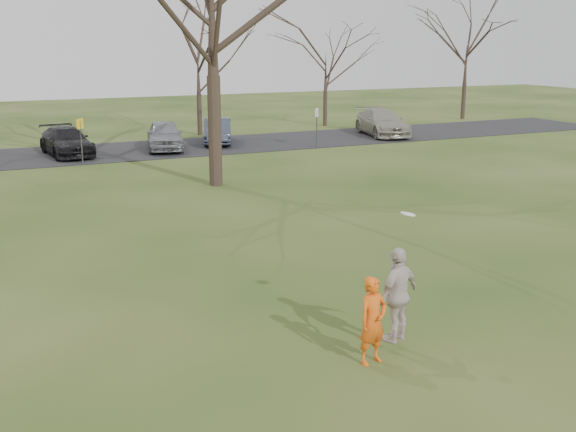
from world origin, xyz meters
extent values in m
plane|color=#1E380F|center=(0.00, 0.00, 0.00)|extent=(120.00, 120.00, 0.00)
cube|color=black|center=(0.00, 25.00, 0.02)|extent=(62.00, 6.50, 0.04)
imported|color=#EB5B13|center=(-0.57, -0.71, 0.79)|extent=(0.63, 0.47, 1.57)
imported|color=black|center=(-2.30, 24.81, 0.71)|extent=(2.36, 4.82, 1.35)
imported|color=gray|center=(2.53, 24.54, 0.78)|extent=(2.66, 4.62, 1.48)
imported|color=#323A4C|center=(5.71, 25.45, 0.71)|extent=(2.70, 4.32, 1.34)
imported|color=gray|center=(15.66, 24.54, 0.79)|extent=(3.16, 5.51, 1.50)
imported|color=beige|center=(0.12, -0.43, 1.06)|extent=(1.12, 0.78, 1.76)
cylinder|color=white|center=(0.40, -0.23, 2.47)|extent=(0.27, 0.27, 0.08)
cylinder|color=#47474C|center=(-2.00, 22.00, 1.00)|extent=(0.06, 0.06, 2.00)
cube|color=yellow|center=(-2.00, 22.00, 1.85)|extent=(0.35, 0.35, 0.45)
cylinder|color=#47474C|center=(10.00, 22.00, 1.00)|extent=(0.06, 0.06, 2.00)
cube|color=silver|center=(10.00, 22.00, 1.85)|extent=(0.35, 0.35, 0.45)
camera|label=1|loc=(-6.54, -10.11, 5.46)|focal=42.93mm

